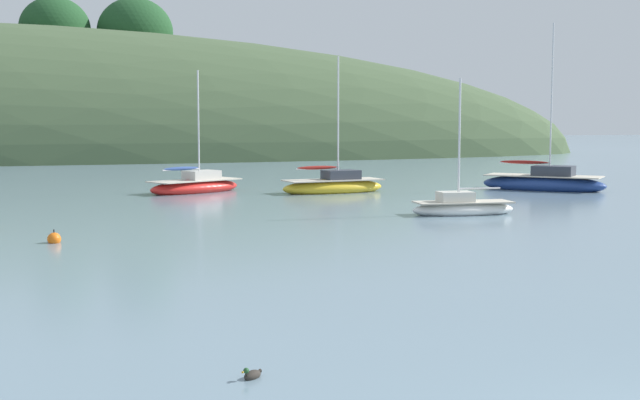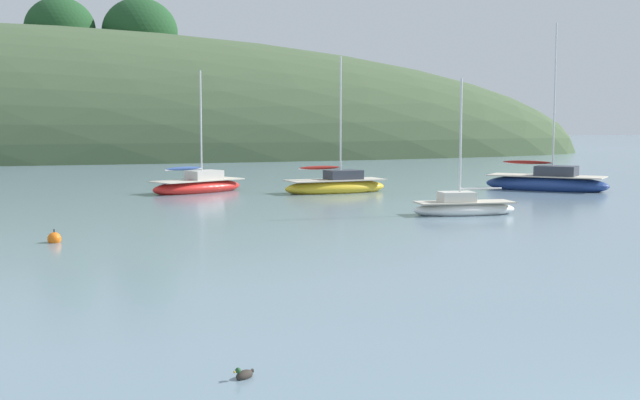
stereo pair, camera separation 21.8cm
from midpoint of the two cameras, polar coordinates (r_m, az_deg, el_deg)
The scene contains 6 objects.
sailboat_cream_ketch at distance 35.02m, azimuth 9.78°, elevation -0.51°, with size 4.57×1.73×5.90m.
sailboat_blue_center at distance 45.79m, azimuth -8.85°, elevation 0.99°, with size 5.98×4.67×6.96m.
sailboat_teal_outer at distance 48.51m, azimuth 15.32°, elevation 1.19°, with size 6.79×6.49×9.73m.
sailboat_yellow_far at distance 45.15m, azimuth 0.84°, elevation 1.01°, with size 6.28×3.08×7.72m.
mooring_buoy_channel at distance 27.86m, azimuth -18.37°, elevation -2.62°, with size 0.44×0.44×0.54m.
duck_lead at distance 12.82m, azimuth -5.28°, elevation -12.13°, with size 0.38×0.35×0.24m.
Camera 1 is at (-7.07, -7.36, 3.94)m, focal length 45.60 mm.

